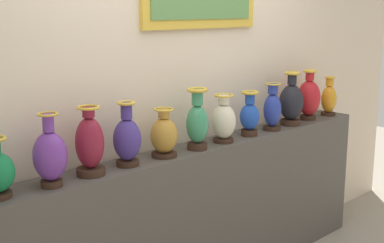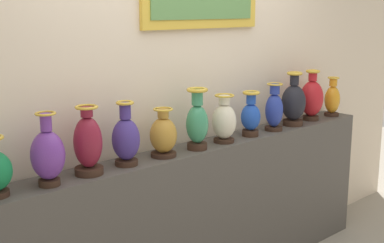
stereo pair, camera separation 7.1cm
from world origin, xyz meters
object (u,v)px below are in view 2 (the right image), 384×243
Objects in this scene: vase_sapphire at (251,116)px; vase_amber at (332,99)px; vase_burgundy at (88,144)px; vase_cobalt at (274,110)px; vase_indigo at (126,139)px; vase_crimson at (312,98)px; vase_violet at (48,155)px; vase_ivory at (224,121)px; vase_jade at (197,122)px; vase_onyx at (293,103)px; vase_ochre at (163,135)px.

vase_sapphire is 0.98× the size of vase_amber.
vase_cobalt is at bearing -0.73° from vase_burgundy.
vase_indigo is 1.84m from vase_crimson.
vase_sapphire is (1.57, 0.01, -0.02)m from vase_violet.
vase_amber is (2.37, -0.01, -0.03)m from vase_burgundy.
vase_indigo is 1.15× the size of vase_ivory.
vase_indigo is 1.17× the size of vase_sapphire.
vase_indigo is at bearing 0.34° from vase_burgundy.
vase_jade is 0.96× the size of vase_onyx.
vase_burgundy is at bearing 179.69° from vase_amber.
vase_ochre is 0.92× the size of vase_ivory.
vase_indigo is at bearing 177.55° from vase_jade.
vase_onyx is (1.30, -0.01, 0.05)m from vase_ochre.
vase_amber is at bearing 0.24° from vase_sapphire.
vase_crimson is at bearing 1.18° from vase_jade.
vase_onyx is at bearing 0.33° from vase_violet.
vase_burgundy is 1.17× the size of vase_ivory.
vase_jade is 0.53m from vase_sapphire.
vase_burgundy is at bearing 179.24° from vase_sapphire.
vase_violet is at bearing -178.54° from vase_ochre.
vase_burgundy is 2.37m from vase_amber.
vase_violet is 2.62m from vase_amber.
vase_ochre is 0.72× the size of vase_onyx.
vase_indigo is 0.94× the size of vase_jade.
vase_ochre is (0.53, -0.00, -0.04)m from vase_burgundy.
vase_amber is at bearing 0.52° from vase_cobalt.
vase_ivory is 1.00× the size of vase_amber.
vase_burgundy is 1.19× the size of vase_sapphire.
vase_cobalt is (1.58, -0.02, -0.02)m from vase_burgundy.
vase_violet is 0.92× the size of vase_onyx.
vase_amber reaches higher than vase_sapphire.
vase_ochre is 1.05m from vase_cobalt.
vase_sapphire is (0.53, 0.00, -0.03)m from vase_jade.
vase_ivory reaches higher than vase_ochre.
vase_violet is 0.50m from vase_indigo.
vase_violet is 1.02× the size of vase_indigo.
vase_ivory is 0.53m from vase_cobalt.
vase_jade is 1.03m from vase_onyx.
vase_burgundy is at bearing 178.44° from vase_jade.
vase_cobalt is at bearing -0.90° from vase_ochre.
vase_indigo is 0.28m from vase_ochre.
vase_onyx is 0.27m from vase_crimson.
vase_ochre is at bearing 178.99° from vase_sapphire.
vase_indigo is 1.07× the size of vase_cobalt.
vase_jade reaches higher than vase_amber.
vase_ochre is at bearing 179.65° from vase_onyx.
vase_jade is 0.97× the size of vase_crimson.
vase_ivory is (1.30, 0.01, -0.02)m from vase_violet.
vase_jade reaches higher than vase_indigo.
vase_cobalt is at bearing -178.01° from vase_onyx.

